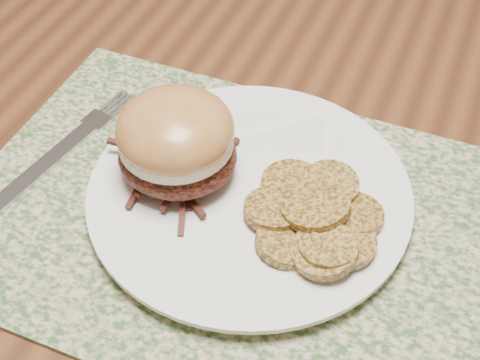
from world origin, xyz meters
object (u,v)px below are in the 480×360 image
dining_table (306,147)px  dinner_plate (249,194)px  fork (61,152)px  pork_sandwich (176,141)px

dining_table → dinner_plate: (-0.00, -0.17, 0.09)m
dining_table → dinner_plate: size_ratio=5.77×
dinner_plate → fork: dinner_plate is taller
fork → dining_table: bearing=54.3°
dining_table → dinner_plate: 0.19m
dining_table → dinner_plate: dinner_plate is taller
dining_table → pork_sandwich: size_ratio=14.08×
dinner_plate → pork_sandwich: (-0.06, -0.01, 0.05)m
dining_table → pork_sandwich: pork_sandwich is taller
pork_sandwich → fork: 0.13m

